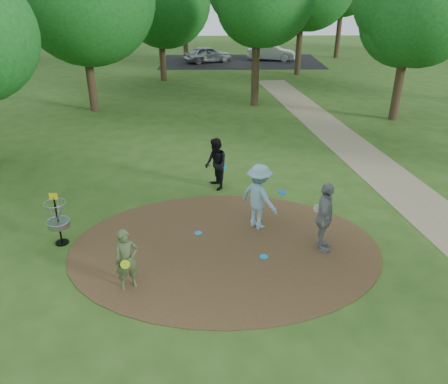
{
  "coord_description": "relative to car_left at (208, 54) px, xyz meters",
  "views": [
    {
      "loc": [
        -0.19,
        -10.01,
        6.57
      ],
      "look_at": [
        0.0,
        1.2,
        1.1
      ],
      "focal_mm": 35.0,
      "sensor_mm": 36.0,
      "label": 1
    }
  ],
  "objects": [
    {
      "name": "player_waiting_with_disc",
      "position": [
        3.53,
        -29.68,
        0.29
      ],
      "size": [
        0.78,
        1.24,
        1.96
      ],
      "color": "gray",
      "rests_on": "ground"
    },
    {
      "name": "disc_ground_cyan",
      "position": [
        0.18,
        -28.84,
        -0.67
      ],
      "size": [
        0.22,
        0.22,
        0.02
      ],
      "primitive_type": "cylinder",
      "color": "#198CC8",
      "rests_on": "dirt_clearing"
    },
    {
      "name": "disc_golf_basket",
      "position": [
        -3.57,
        -29.25,
        0.18
      ],
      "size": [
        0.63,
        0.63,
        1.54
      ],
      "color": "black",
      "rests_on": "ground"
    },
    {
      "name": "player_observer_with_disc",
      "position": [
        -1.36,
        -31.2,
        0.07
      ],
      "size": [
        0.66,
        0.56,
        1.54
      ],
      "color": "#4F6138",
      "rests_on": "ground"
    },
    {
      "name": "disc_ground_blue",
      "position": [
        1.95,
        -30.05,
        -0.67
      ],
      "size": [
        0.22,
        0.22,
        0.02
      ],
      "primitive_type": "cylinder",
      "color": "#0D93E1",
      "rests_on": "dirt_clearing"
    },
    {
      "name": "car_right",
      "position": [
        5.67,
        0.86,
        -0.0
      ],
      "size": [
        4.41,
        2.21,
        1.39
      ],
      "primitive_type": "imported",
      "rotation": [
        0.0,
        0.0,
        1.39
      ],
      "color": "#ADAFB5",
      "rests_on": "ground"
    },
    {
      "name": "player_throwing_with_disc",
      "position": [
        1.93,
        -28.45,
        0.29
      ],
      "size": [
        1.49,
        1.43,
        1.97
      ],
      "color": "#85B4C6",
      "rests_on": "ground"
    },
    {
      "name": "dirt_clearing",
      "position": [
        0.93,
        -29.55,
        -0.69
      ],
      "size": [
        8.4,
        8.4,
        0.02
      ],
      "primitive_type": "cylinder",
      "color": "#47301C",
      "rests_on": "ground"
    },
    {
      "name": "player_walking_with_disc",
      "position": [
        0.7,
        -25.77,
        0.2
      ],
      "size": [
        0.93,
        1.05,
        1.8
      ],
      "color": "black",
      "rests_on": "ground"
    },
    {
      "name": "ground",
      "position": [
        0.93,
        -29.55,
        -0.7
      ],
      "size": [
        100.0,
        100.0,
        0.0
      ],
      "primitive_type": "plane",
      "color": "#2D5119",
      "rests_on": "ground"
    },
    {
      "name": "car_left",
      "position": [
        0.0,
        0.0,
        0.0
      ],
      "size": [
        4.4,
        2.96,
        1.39
      ],
      "primitive_type": "imported",
      "rotation": [
        0.0,
        0.0,
        1.93
      ],
      "color": "#A6A9AD",
      "rests_on": "ground"
    },
    {
      "name": "footpath",
      "position": [
        7.43,
        -27.55,
        -0.69
      ],
      "size": [
        7.55,
        39.89,
        0.01
      ],
      "primitive_type": "cube",
      "rotation": [
        0.0,
        0.0,
        0.14
      ],
      "color": "#8C7A5B",
      "rests_on": "ground"
    },
    {
      "name": "tree_ring",
      "position": [
        1.54,
        -19.88,
        4.54
      ],
      "size": [
        37.04,
        46.06,
        9.33
      ],
      "color": "#332316",
      "rests_on": "ground"
    },
    {
      "name": "parking_lot",
      "position": [
        2.93,
        0.45,
        -0.69
      ],
      "size": [
        14.0,
        8.0,
        0.01
      ],
      "primitive_type": "cube",
      "color": "black",
      "rests_on": "ground"
    }
  ]
}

